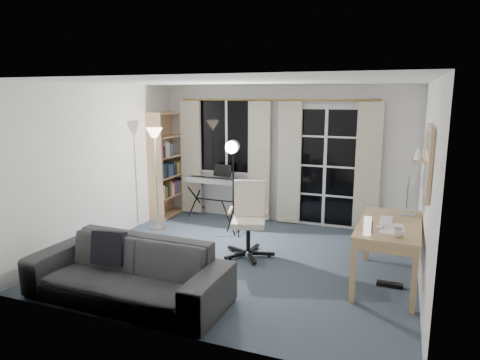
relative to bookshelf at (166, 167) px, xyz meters
name	(u,v)px	position (x,y,z in m)	size (l,w,h in m)	color
floor	(243,260)	(2.12, -1.58, -0.93)	(4.50, 4.00, 0.02)	#374150
window	(227,136)	(1.07, 0.39, 0.58)	(1.20, 0.08, 1.40)	white
french_door	(325,168)	(2.87, 0.39, 0.11)	(1.32, 0.09, 2.11)	white
curtains	(273,161)	(1.99, 0.30, 0.18)	(3.60, 0.07, 2.13)	gold
bookshelf	(166,167)	(0.00, 0.00, 0.00)	(0.33, 0.91, 1.94)	tan
torchiere_lamp	(155,148)	(0.28, -0.78, 0.46)	(0.34, 0.34, 1.71)	#B2B2B7
keyboard_piano	(220,181)	(1.05, 0.11, -0.21)	(1.29, 0.65, 0.93)	black
studio_light	(233,158)	(1.62, -0.69, 0.35)	(0.31, 0.32, 1.58)	black
office_chair	(249,212)	(2.12, -1.31, -0.30)	(0.73, 0.70, 1.05)	black
desk	(389,231)	(4.00, -1.65, -0.26)	(0.74, 1.42, 0.75)	#9E8151
monitor	(409,193)	(4.20, -1.20, 0.11)	(0.18, 0.54, 0.47)	silver
desk_clutter	(382,242)	(3.94, -1.87, -0.33)	(0.46, 0.85, 0.95)	white
mug	(398,232)	(4.10, -2.15, -0.11)	(0.12, 0.10, 0.12)	silver
wall_mirror	(428,161)	(4.35, -1.93, 0.63)	(0.04, 0.94, 0.74)	tan
framed_print	(426,147)	(4.35, -1.03, 0.68)	(0.03, 0.42, 0.32)	tan
wall_shelf	(418,157)	(4.28, -0.53, 0.49)	(0.16, 0.30, 0.18)	tan
sofa	(127,262)	(1.35, -3.13, -0.48)	(2.27, 0.71, 0.88)	#272729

